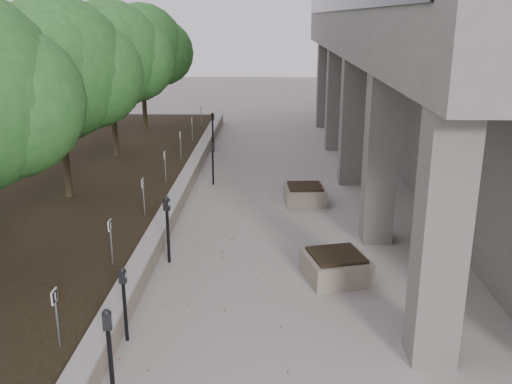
# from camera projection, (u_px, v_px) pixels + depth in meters

# --- Properties ---
(retaining_wall) EXTENTS (0.39, 26.00, 0.50)m
(retaining_wall) POSITION_uv_depth(u_px,v_px,m) (181.00, 192.00, 16.79)
(retaining_wall) COLOR gray
(retaining_wall) RESTS_ON ground
(planting_bed) EXTENTS (7.00, 26.00, 0.40)m
(planting_bed) POSITION_uv_depth(u_px,v_px,m) (58.00, 192.00, 16.91)
(planting_bed) COLOR #2D2416
(planting_bed) RESTS_ON ground
(crabapple_tree_3) EXTENTS (4.60, 4.00, 5.44)m
(crabapple_tree_3) POSITION_uv_depth(u_px,v_px,m) (59.00, 99.00, 15.07)
(crabapple_tree_3) COLOR #246024
(crabapple_tree_3) RESTS_ON planting_bed
(crabapple_tree_4) EXTENTS (4.60, 4.00, 5.44)m
(crabapple_tree_4) POSITION_uv_depth(u_px,v_px,m) (111.00, 79.00, 19.84)
(crabapple_tree_4) COLOR #246024
(crabapple_tree_4) RESTS_ON planting_bed
(crabapple_tree_5) EXTENTS (4.60, 4.00, 5.44)m
(crabapple_tree_5) POSITION_uv_depth(u_px,v_px,m) (142.00, 67.00, 24.62)
(crabapple_tree_5) COLOR #246024
(crabapple_tree_5) RESTS_ON planting_bed
(parking_sign_2) EXTENTS (0.04, 0.22, 0.96)m
(parking_sign_2) POSITION_uv_depth(u_px,v_px,m) (57.00, 319.00, 8.51)
(parking_sign_2) COLOR black
(parking_sign_2) RESTS_ON planting_bed
(parking_sign_3) EXTENTS (0.04, 0.22, 0.96)m
(parking_sign_3) POSITION_uv_depth(u_px,v_px,m) (111.00, 243.00, 11.37)
(parking_sign_3) COLOR black
(parking_sign_3) RESTS_ON planting_bed
(parking_sign_4) EXTENTS (0.04, 0.22, 0.96)m
(parking_sign_4) POSITION_uv_depth(u_px,v_px,m) (144.00, 197.00, 14.24)
(parking_sign_4) COLOR black
(parking_sign_4) RESTS_ON planting_bed
(parking_sign_5) EXTENTS (0.04, 0.22, 0.96)m
(parking_sign_5) POSITION_uv_depth(u_px,v_px,m) (165.00, 167.00, 17.10)
(parking_sign_5) COLOR black
(parking_sign_5) RESTS_ON planting_bed
(parking_sign_6) EXTENTS (0.04, 0.22, 0.96)m
(parking_sign_6) POSITION_uv_depth(u_px,v_px,m) (181.00, 145.00, 19.96)
(parking_sign_6) COLOR black
(parking_sign_6) RESTS_ON planting_bed
(parking_sign_7) EXTENTS (0.04, 0.22, 0.96)m
(parking_sign_7) POSITION_uv_depth(u_px,v_px,m) (192.00, 129.00, 22.83)
(parking_sign_7) COLOR black
(parking_sign_7) RESTS_ON planting_bed
(parking_sign_8) EXTENTS (0.04, 0.22, 0.96)m
(parking_sign_8) POSITION_uv_depth(u_px,v_px,m) (201.00, 117.00, 25.69)
(parking_sign_8) COLOR black
(parking_sign_8) RESTS_ON planting_bed
(parking_meter_1) EXTENTS (0.14, 0.11, 1.34)m
(parking_meter_1) POSITION_uv_depth(u_px,v_px,m) (125.00, 304.00, 9.35)
(parking_meter_1) COLOR black
(parking_meter_1) RESTS_ON ground
(parking_meter_2) EXTENTS (0.16, 0.13, 1.47)m
(parking_meter_2) POSITION_uv_depth(u_px,v_px,m) (110.00, 357.00, 7.80)
(parking_meter_2) COLOR black
(parking_meter_2) RESTS_ON ground
(parking_meter_3) EXTENTS (0.18, 0.16, 1.54)m
(parking_meter_3) POSITION_uv_depth(u_px,v_px,m) (168.00, 230.00, 12.36)
(parking_meter_3) COLOR black
(parking_meter_3) RESTS_ON ground
(parking_meter_4) EXTENTS (0.16, 0.13, 1.37)m
(parking_meter_4) POSITION_uv_depth(u_px,v_px,m) (213.00, 164.00, 18.20)
(parking_meter_4) COLOR black
(parking_meter_4) RESTS_ON ground
(parking_meter_5) EXTENTS (0.17, 0.13, 1.51)m
(parking_meter_5) POSITION_uv_depth(u_px,v_px,m) (213.00, 131.00, 23.10)
(parking_meter_5) COLOR black
(parking_meter_5) RESTS_ON ground
(planter_front) EXTENTS (1.49, 1.49, 0.57)m
(planter_front) POSITION_uv_depth(u_px,v_px,m) (336.00, 266.00, 11.71)
(planter_front) COLOR gray
(planter_front) RESTS_ON ground
(planter_back) EXTENTS (1.23, 1.23, 0.54)m
(planter_back) POSITION_uv_depth(u_px,v_px,m) (305.00, 194.00, 16.52)
(planter_back) COLOR gray
(planter_back) RESTS_ON ground
(berry_scatter) EXTENTS (3.30, 14.10, 0.02)m
(berry_scatter) POSITION_uv_depth(u_px,v_px,m) (229.00, 254.00, 13.00)
(berry_scatter) COLOR maroon
(berry_scatter) RESTS_ON ground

